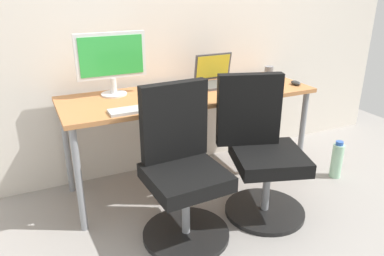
{
  "coord_description": "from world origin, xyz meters",
  "views": [
    {
      "loc": [
        -1.07,
        -2.35,
        1.49
      ],
      "look_at": [
        0.0,
        -0.05,
        0.48
      ],
      "focal_mm": 34.94,
      "sensor_mm": 36.0,
      "label": 1
    }
  ],
  "objects_px": {
    "water_bottle_on_floor": "(337,160)",
    "coffee_mug": "(196,91)",
    "office_chair_left": "(182,171)",
    "office_chair_right": "(261,154)",
    "open_laptop": "(217,77)",
    "desktop_monitor": "(111,60)"
  },
  "relations": [
    {
      "from": "office_chair_left",
      "to": "coffee_mug",
      "type": "relative_size",
      "value": 10.22
    },
    {
      "from": "water_bottle_on_floor",
      "to": "coffee_mug",
      "type": "xyz_separation_m",
      "value": [
        -1.12,
        0.29,
        0.64
      ]
    },
    {
      "from": "water_bottle_on_floor",
      "to": "coffee_mug",
      "type": "bearing_deg",
      "value": 165.7
    },
    {
      "from": "open_laptop",
      "to": "coffee_mug",
      "type": "bearing_deg",
      "value": -140.41
    },
    {
      "from": "open_laptop",
      "to": "coffee_mug",
      "type": "height_order",
      "value": "open_laptop"
    },
    {
      "from": "office_chair_left",
      "to": "office_chair_right",
      "type": "xyz_separation_m",
      "value": [
        0.57,
        -0.0,
        0.0
      ]
    },
    {
      "from": "office_chair_left",
      "to": "office_chair_right",
      "type": "bearing_deg",
      "value": -0.29
    },
    {
      "from": "water_bottle_on_floor",
      "to": "open_laptop",
      "type": "xyz_separation_m",
      "value": [
        -0.81,
        0.54,
        0.64
      ]
    },
    {
      "from": "office_chair_left",
      "to": "open_laptop",
      "type": "distance_m",
      "value": 0.95
    },
    {
      "from": "office_chair_right",
      "to": "open_laptop",
      "type": "bearing_deg",
      "value": 88.32
    },
    {
      "from": "water_bottle_on_floor",
      "to": "coffee_mug",
      "type": "height_order",
      "value": "coffee_mug"
    },
    {
      "from": "office_chair_right",
      "to": "open_laptop",
      "type": "distance_m",
      "value": 0.75
    },
    {
      "from": "office_chair_left",
      "to": "open_laptop",
      "type": "bearing_deg",
      "value": 48.07
    },
    {
      "from": "open_laptop",
      "to": "office_chair_left",
      "type": "bearing_deg",
      "value": -131.93
    },
    {
      "from": "office_chair_left",
      "to": "coffee_mug",
      "type": "distance_m",
      "value": 0.61
    },
    {
      "from": "desktop_monitor",
      "to": "office_chair_right",
      "type": "bearing_deg",
      "value": -42.06
    },
    {
      "from": "office_chair_left",
      "to": "coffee_mug",
      "type": "bearing_deg",
      "value": 54.94
    },
    {
      "from": "office_chair_left",
      "to": "water_bottle_on_floor",
      "type": "height_order",
      "value": "office_chair_left"
    },
    {
      "from": "office_chair_left",
      "to": "desktop_monitor",
      "type": "xyz_separation_m",
      "value": [
        -0.21,
        0.7,
        0.56
      ]
    },
    {
      "from": "water_bottle_on_floor",
      "to": "open_laptop",
      "type": "distance_m",
      "value": 1.17
    },
    {
      "from": "desktop_monitor",
      "to": "open_laptop",
      "type": "relative_size",
      "value": 1.55
    },
    {
      "from": "open_laptop",
      "to": "office_chair_right",
      "type": "bearing_deg",
      "value": -91.68
    }
  ]
}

